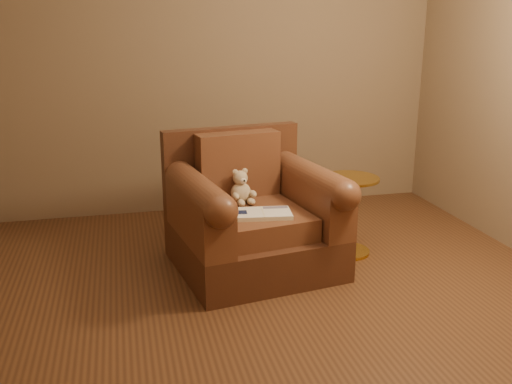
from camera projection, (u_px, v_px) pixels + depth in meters
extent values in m
plane|color=brown|center=(276.00, 303.00, 3.52)|extent=(4.00, 4.00, 0.00)
cube|color=#81694F|center=(217.00, 60.00, 5.00)|extent=(4.00, 0.02, 2.70)
cube|color=#4C2919|center=(254.00, 248.00, 4.01)|extent=(1.18, 1.14, 0.29)
cube|color=#4C2919|center=(232.00, 169.00, 4.26)|extent=(1.04, 0.27, 0.64)
cube|color=brown|center=(257.00, 220.00, 3.90)|extent=(0.71, 0.81, 0.16)
cube|color=brown|center=(238.00, 165.00, 4.12)|extent=(0.62, 0.26, 0.47)
cube|color=brown|center=(199.00, 216.00, 3.72)|extent=(0.35, 0.90, 0.33)
cube|color=brown|center=(311.00, 201.00, 4.03)|extent=(0.35, 0.90, 0.33)
cylinder|color=brown|center=(198.00, 191.00, 3.67)|extent=(0.35, 0.90, 0.21)
cylinder|color=brown|center=(312.00, 178.00, 3.98)|extent=(0.35, 0.90, 0.21)
ellipsoid|color=#C8AE8C|center=(241.00, 193.00, 4.01)|extent=(0.14, 0.13, 0.15)
sphere|color=#C8AE8C|center=(240.00, 178.00, 3.99)|extent=(0.10, 0.10, 0.10)
ellipsoid|color=#C8AE8C|center=(235.00, 172.00, 3.97)|extent=(0.04, 0.02, 0.04)
ellipsoid|color=#C8AE8C|center=(245.00, 171.00, 4.00)|extent=(0.04, 0.02, 0.04)
ellipsoid|color=beige|center=(243.00, 181.00, 3.95)|extent=(0.05, 0.03, 0.04)
sphere|color=black|center=(244.00, 181.00, 3.93)|extent=(0.01, 0.01, 0.01)
ellipsoid|color=#C8AE8C|center=(236.00, 196.00, 3.93)|extent=(0.05, 0.09, 0.05)
ellipsoid|color=#C8AE8C|center=(253.00, 194.00, 3.99)|extent=(0.05, 0.09, 0.05)
ellipsoid|color=#C8AE8C|center=(241.00, 203.00, 3.94)|extent=(0.06, 0.09, 0.05)
ellipsoid|color=#C8AE8C|center=(251.00, 201.00, 3.97)|extent=(0.06, 0.09, 0.05)
cube|color=beige|center=(263.00, 214.00, 3.74)|extent=(0.40, 0.27, 0.03)
cube|color=white|center=(249.00, 212.00, 3.73)|extent=(0.21, 0.25, 0.00)
cube|color=white|center=(277.00, 211.00, 3.75)|extent=(0.21, 0.25, 0.00)
cube|color=beige|center=(263.00, 212.00, 3.74)|extent=(0.04, 0.22, 0.00)
cube|color=#0F1638|center=(242.00, 212.00, 3.73)|extent=(0.07, 0.09, 0.00)
cube|color=slate|center=(275.00, 207.00, 3.82)|extent=(0.17, 0.07, 0.00)
cylinder|color=gold|center=(347.00, 251.00, 4.30)|extent=(0.34, 0.34, 0.03)
cylinder|color=gold|center=(349.00, 216.00, 4.21)|extent=(0.03, 0.03, 0.55)
cylinder|color=gold|center=(350.00, 179.00, 4.13)|extent=(0.42, 0.42, 0.02)
cylinder|color=gold|center=(350.00, 180.00, 4.14)|extent=(0.03, 0.03, 0.02)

